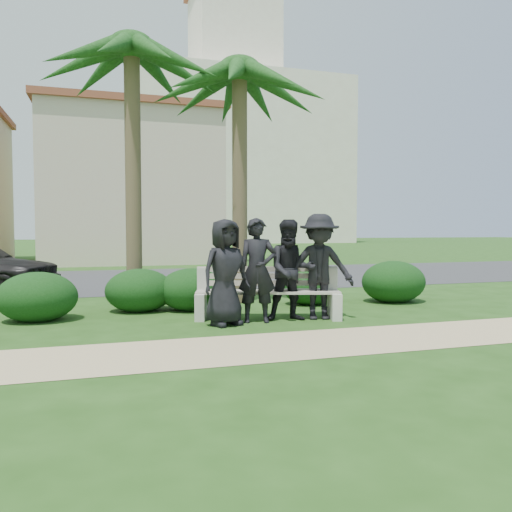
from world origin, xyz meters
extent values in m
plane|color=#1F4213|center=(0.00, 0.00, 0.00)|extent=(160.00, 160.00, 0.00)
cube|color=tan|center=(0.00, -1.80, 0.00)|extent=(30.00, 1.60, 0.01)
cube|color=#2D2D30|center=(0.00, 8.00, 0.00)|extent=(160.00, 8.00, 0.01)
cube|color=beige|center=(-1.00, 18.00, 3.50)|extent=(8.00, 8.00, 7.00)
cube|color=brown|center=(-1.00, 18.00, 7.15)|extent=(8.40, 8.40, 0.30)
cube|color=beige|center=(14.00, 55.00, 10.00)|extent=(26.00, 18.00, 20.00)
cube|color=beige|center=(14.00, 55.00, 26.00)|extent=(10.00, 10.00, 12.00)
cube|color=#A19887|center=(0.37, 0.17, 0.47)|extent=(2.57, 1.24, 0.04)
cube|color=#A19887|center=(0.37, 0.42, 0.73)|extent=(2.42, 0.73, 0.29)
cube|color=beige|center=(-0.80, 0.17, 0.23)|extent=(0.32, 0.60, 0.46)
cube|color=beige|center=(1.54, 0.17, 0.23)|extent=(0.32, 0.60, 0.46)
imported|color=black|center=(-0.47, -0.16, 0.87)|extent=(0.98, 0.79, 1.74)
imported|color=black|center=(0.10, -0.07, 0.88)|extent=(0.71, 0.54, 1.76)
imported|color=black|center=(0.71, -0.08, 0.87)|extent=(0.94, 0.79, 1.74)
imported|color=black|center=(1.23, -0.11, 0.92)|extent=(1.32, 0.97, 1.84)
ellipsoid|color=#0F340E|center=(-3.46, 1.16, 0.43)|extent=(1.33, 1.10, 0.87)
ellipsoid|color=#0F340E|center=(-1.71, 1.70, 0.42)|extent=(1.29, 1.07, 0.84)
ellipsoid|color=#0F340E|center=(-0.73, 1.53, 0.42)|extent=(1.29, 1.07, 0.84)
ellipsoid|color=#0F340E|center=(1.77, 1.55, 0.38)|extent=(1.17, 0.97, 0.76)
ellipsoid|color=#0F340E|center=(3.64, 1.35, 0.46)|extent=(1.41, 1.17, 0.92)
cylinder|color=brown|center=(-1.76, 2.43, 2.63)|extent=(0.32, 0.32, 5.25)
cylinder|color=brown|center=(0.43, 2.24, 2.47)|extent=(0.32, 0.32, 4.93)
camera|label=1|loc=(-2.38, -8.05, 1.56)|focal=35.00mm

